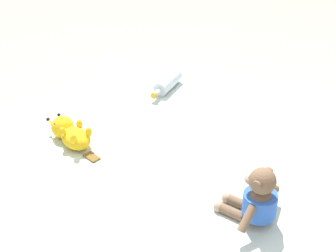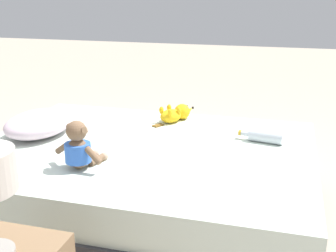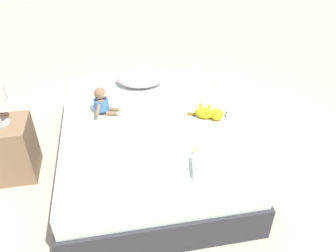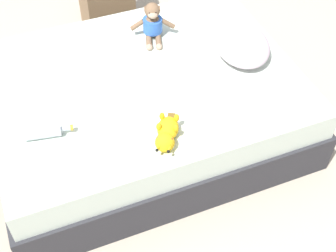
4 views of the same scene
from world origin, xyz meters
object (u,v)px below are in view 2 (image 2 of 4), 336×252
at_px(pillow, 39,124).
at_px(glass_bottle, 265,136).
at_px(plush_yellow_creature, 176,114).
at_px(bed, 144,186).
at_px(plush_monkey, 79,148).

xyz_separation_m(pillow, glass_bottle, (0.23, -1.26, -0.04)).
bearing_deg(glass_bottle, pillow, 100.44).
relative_size(plush_yellow_creature, glass_bottle, 1.23).
height_order(bed, plush_yellow_creature, plush_yellow_creature).
xyz_separation_m(bed, glass_bottle, (0.24, -0.62, 0.27)).
bearing_deg(pillow, plush_monkey, -129.50).
bearing_deg(pillow, plush_yellow_creature, -54.32).
distance_m(plush_monkey, plush_yellow_creature, 0.89).
bearing_deg(plush_yellow_creature, glass_bottle, -114.11).
xyz_separation_m(bed, plush_yellow_creature, (0.50, -0.05, 0.28)).
bearing_deg(plush_yellow_creature, plush_monkey, 164.13).
relative_size(pillow, plush_monkey, 1.74).
bearing_deg(plush_yellow_creature, bed, 174.70).
xyz_separation_m(pillow, plush_monkey, (-0.36, -0.44, 0.02)).
xyz_separation_m(plush_monkey, glass_bottle, (0.59, -0.82, -0.06)).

